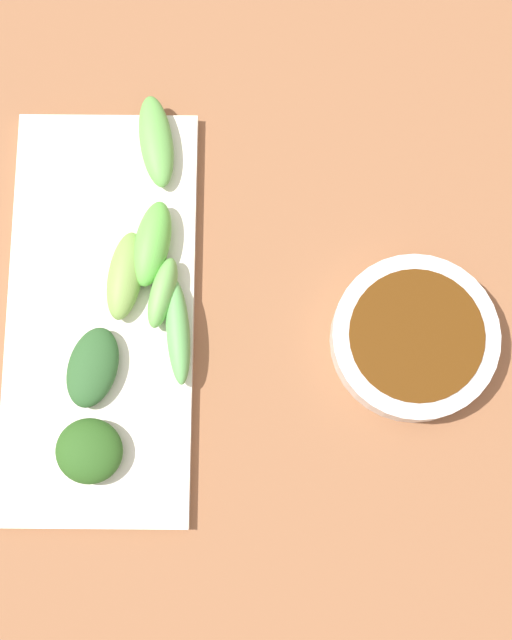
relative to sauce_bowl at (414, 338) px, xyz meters
name	(u,v)px	position (x,y,z in m)	size (l,w,h in m)	color
tabletop	(234,318)	(0.16, -0.02, -0.03)	(2.10, 2.10, 0.02)	brown
sauce_bowl	(414,338)	(0.00, 0.00, 0.00)	(0.15, 0.15, 0.03)	silver
serving_plate	(101,310)	(0.28, -0.03, -0.01)	(0.17, 0.38, 0.01)	silver
broccoli_leafy_0	(93,367)	(0.28, 0.03, 0.01)	(0.04, 0.07, 0.02)	#2C582A
broccoli_stalk_1	(178,332)	(0.21, 0.00, 0.01)	(0.02, 0.10, 0.02)	#60AD56
broccoli_stalk_2	(125,276)	(0.26, -0.05, 0.01)	(0.03, 0.08, 0.02)	#79A148
broccoli_stalk_3	(152,244)	(0.24, -0.08, 0.01)	(0.03, 0.08, 0.03)	#5FBA45
broccoli_leafy_4	(89,451)	(0.28, 0.10, 0.01)	(0.06, 0.06, 0.03)	#29551C
broccoli_stalk_5	(156,141)	(0.24, -0.18, 0.01)	(0.03, 0.09, 0.02)	#61A94A
broccoli_stalk_6	(163,293)	(0.22, -0.04, 0.01)	(0.02, 0.07, 0.03)	#6CB353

